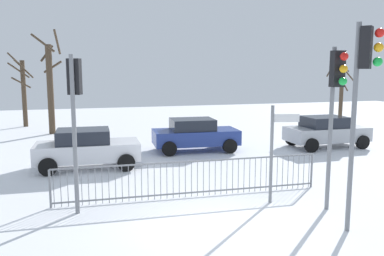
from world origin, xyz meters
TOP-DOWN VIEW (x-y plane):
  - ground_plane at (0.00, 0.00)m, footprint 60.00×60.00m
  - traffic_light_rear_left at (-3.16, 1.79)m, footprint 0.38×0.54m
  - traffic_light_mid_left at (3.18, 0.01)m, footprint 0.32×0.57m
  - traffic_light_mid_right at (2.88, -1.34)m, footprint 0.46×0.47m
  - direction_sign_post at (2.04, 1.03)m, footprint 0.78×0.22m
  - pedestrian_guard_railing at (-0.00, 2.15)m, footprint 7.87×0.27m
  - car_silver_far at (8.17, 7.60)m, footprint 3.81×1.94m
  - car_white_trailing at (-2.85, 6.52)m, footprint 3.86×2.04m
  - car_blue_near at (1.93, 8.46)m, footprint 3.89×2.11m
  - bare_tree_left at (13.75, 14.33)m, footprint 1.40×1.90m
  - bare_tree_centre at (-6.41, 18.80)m, footprint 1.53×0.99m
  - bare_tree_right at (-4.56, 15.32)m, footprint 1.57×1.61m

SIDE VIEW (x-z plane):
  - ground_plane at x=0.00m, z-range 0.00..0.00m
  - pedestrian_guard_railing at x=0.00m, z-range 0.02..1.09m
  - car_silver_far at x=8.17m, z-range 0.03..1.50m
  - car_white_trailing at x=-2.85m, z-range 0.03..1.50m
  - car_blue_near at x=1.93m, z-range 0.03..1.50m
  - direction_sign_post at x=2.04m, z-range 0.18..2.90m
  - bare_tree_left at x=13.75m, z-range 0.04..4.53m
  - bare_tree_centre at x=-6.41m, z-range -0.03..4.68m
  - bare_tree_right at x=-4.56m, z-range -0.14..5.69m
  - traffic_light_rear_left at x=-3.16m, z-range 0.95..5.01m
  - traffic_light_mid_left at x=3.18m, z-range 0.99..5.25m
  - traffic_light_mid_right at x=2.88m, z-range 1.09..5.79m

